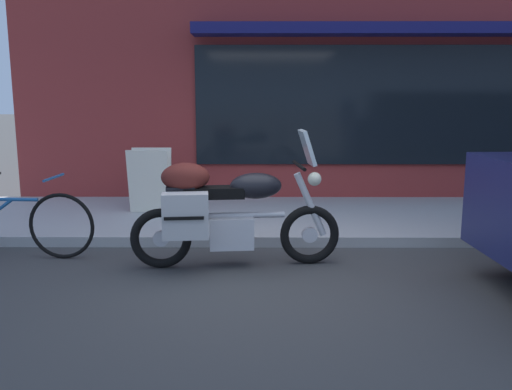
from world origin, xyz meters
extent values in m
plane|color=#3C3C3C|center=(0.00, 0.00, 0.00)|extent=(80.00, 80.00, 0.00)
torus|color=black|center=(0.31, 0.42, 0.31)|extent=(0.62, 0.15, 0.61)
cylinder|color=silver|center=(0.31, 0.42, 0.31)|extent=(0.17, 0.08, 0.16)
torus|color=black|center=(-1.20, 0.27, 0.31)|extent=(0.62, 0.15, 0.61)
cylinder|color=silver|center=(-1.20, 0.27, 0.31)|extent=(0.17, 0.08, 0.16)
cube|color=silver|center=(-0.50, 0.34, 0.36)|extent=(0.47, 0.34, 0.32)
cylinder|color=silver|center=(-0.45, 0.34, 0.53)|extent=(0.99, 0.16, 0.06)
ellipsoid|color=black|center=(-0.25, 0.36, 0.83)|extent=(0.55, 0.33, 0.26)
cube|color=black|center=(-0.67, 0.32, 0.77)|extent=(0.62, 0.30, 0.11)
cube|color=black|center=(-1.00, 0.29, 0.75)|extent=(0.30, 0.25, 0.18)
cylinder|color=silver|center=(0.31, 0.42, 0.63)|extent=(0.35, 0.10, 0.67)
cylinder|color=black|center=(0.19, 0.41, 1.03)|extent=(0.10, 0.62, 0.04)
cube|color=silver|center=(0.27, 0.42, 1.21)|extent=(0.18, 0.33, 0.35)
sphere|color=#EAEACC|center=(0.35, 0.42, 0.89)|extent=(0.14, 0.14, 0.14)
cube|color=#BCBCBC|center=(-0.92, 0.05, 0.59)|extent=(0.46, 0.24, 0.44)
cube|color=black|center=(-0.92, -0.06, 0.59)|extent=(0.37, 0.05, 0.03)
ellipsoid|color=#591E19|center=(-0.95, 0.29, 0.93)|extent=(0.51, 0.37, 0.28)
torus|color=black|center=(-2.31, 0.58, 0.36)|extent=(0.71, 0.08, 0.71)
cylinder|color=#1E5999|center=(-2.84, 0.62, 0.64)|extent=(0.59, 0.07, 0.04)
cylinder|color=#1E5999|center=(-2.36, 0.59, 0.88)|extent=(0.06, 0.48, 0.03)
cube|color=silver|center=(-1.72, 2.29, 0.56)|extent=(0.55, 0.18, 0.87)
cube|color=silver|center=(-1.72, 2.51, 0.56)|extent=(0.55, 0.18, 0.87)
camera|label=1|loc=(-0.22, -5.13, 1.75)|focal=39.01mm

